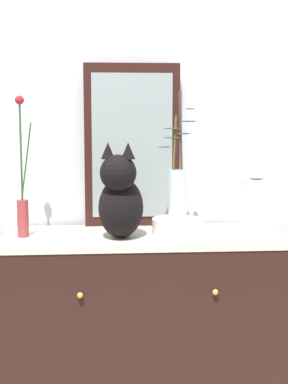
{
  "coord_description": "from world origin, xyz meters",
  "views": [
    {
      "loc": [
        -0.17,
        -2.28,
        1.32
      ],
      "look_at": [
        0.0,
        0.0,
        1.02
      ],
      "focal_mm": 52.02,
      "sensor_mm": 36.0,
      "label": 1
    }
  ],
  "objects": [
    {
      "name": "cat_sitting",
      "position": [
        -0.1,
        -0.06,
        1.0
      ],
      "size": [
        0.22,
        0.44,
        0.39
      ],
      "color": "black",
      "rests_on": "sideboard"
    },
    {
      "name": "wall_back",
      "position": [
        0.0,
        0.3,
        1.3
      ],
      "size": [
        4.4,
        0.08,
        2.6
      ],
      "primitive_type": "cube",
      "color": "silver",
      "rests_on": "ground_plane"
    },
    {
      "name": "vase_slim_green",
      "position": [
        -0.5,
        -0.01,
        0.99
      ],
      "size": [
        0.07,
        0.05,
        0.57
      ],
      "color": "#933336",
      "rests_on": "sideboard"
    },
    {
      "name": "vase_glass_clear",
      "position": [
        0.14,
        -0.01,
        1.03
      ],
      "size": [
        0.17,
        0.12,
        0.53
      ],
      "color": "silver",
      "rests_on": "bowl_porcelain"
    },
    {
      "name": "bowl_porcelain",
      "position": [
        0.14,
        -0.01,
        0.87
      ],
      "size": [
        0.21,
        0.21,
        0.07
      ],
      "primitive_type": "cylinder",
      "color": "white",
      "rests_on": "sideboard"
    },
    {
      "name": "mirror_leaning",
      "position": [
        -0.04,
        0.2,
        1.2
      ],
      "size": [
        0.42,
        0.03,
        0.72
      ],
      "color": "black",
      "rests_on": "sideboard"
    },
    {
      "name": "sideboard",
      "position": [
        0.0,
        -0.0,
        0.42
      ],
      "size": [
        1.18,
        0.46,
        0.84
      ],
      "color": "black",
      "rests_on": "ground_plane"
    },
    {
      "name": "jar_lidded_porcelain",
      "position": [
        0.46,
        -0.05,
        0.98
      ],
      "size": [
        0.1,
        0.1,
        0.31
      ],
      "color": "white",
      "rests_on": "sideboard"
    }
  ]
}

